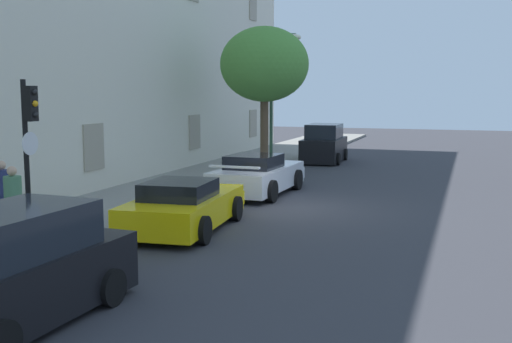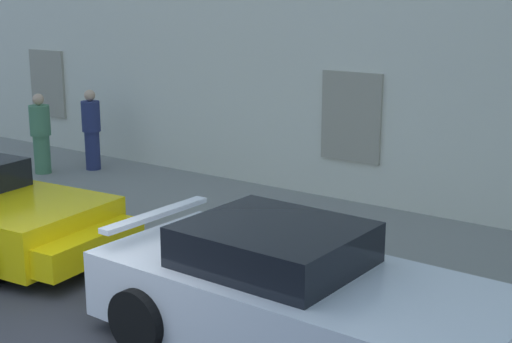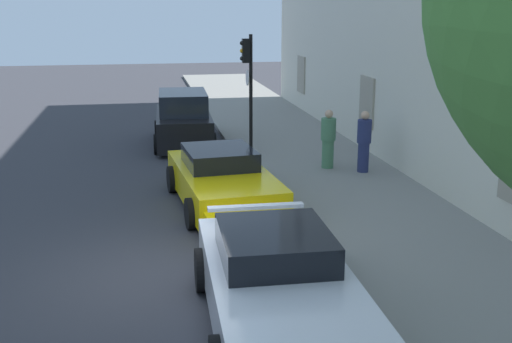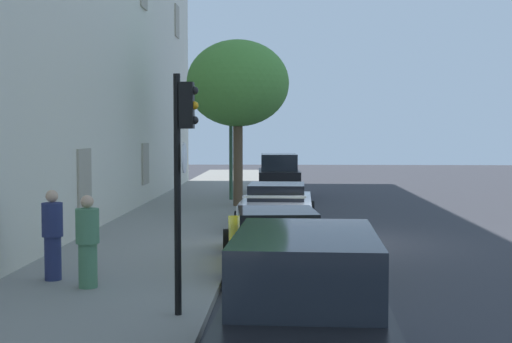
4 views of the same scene
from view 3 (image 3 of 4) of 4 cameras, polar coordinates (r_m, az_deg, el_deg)
ground_plane at (r=10.67m, az=-8.88°, el=-9.39°), size 80.00×80.00×0.00m
sidewalk at (r=11.61m, az=14.03°, el=-7.23°), size 60.00×3.98×0.14m
sportscar_red_lead at (r=13.79m, az=-2.92°, el=-1.07°), size 4.83×2.39×1.25m
sportscar_yellow_flank at (r=8.56m, az=2.31°, el=-11.10°), size 4.80×2.22×1.34m
hatchback_parked at (r=20.20m, az=-6.68°, el=4.65°), size 4.04×2.00×1.72m
traffic_light at (r=17.65m, az=-0.73°, el=8.91°), size 0.44×0.36×3.47m
pedestrian_admiring at (r=16.43m, az=9.88°, el=2.75°), size 0.47×0.47×1.61m
pedestrian_strolling at (r=16.71m, az=6.64°, el=2.99°), size 0.40×0.40×1.58m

